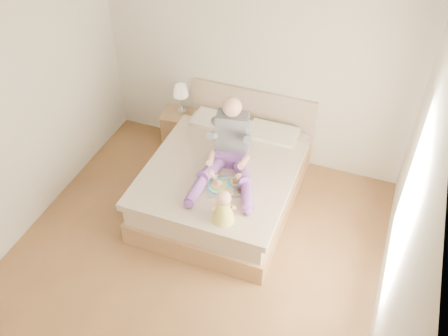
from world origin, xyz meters
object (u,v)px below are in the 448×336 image
(nightstand, at_px, (179,129))
(tray, at_px, (226,185))
(adult, at_px, (229,151))
(bed, at_px, (226,178))
(baby, at_px, (223,208))

(nightstand, xyz_separation_m, tray, (1.17, -1.22, 0.38))
(adult, bearing_deg, tray, -85.63)
(nightstand, xyz_separation_m, adult, (1.09, -0.92, 0.62))
(bed, bearing_deg, adult, -53.86)
(bed, height_order, nightstand, bed)
(baby, bearing_deg, tray, 83.04)
(bed, height_order, baby, baby)
(bed, distance_m, baby, 1.06)
(bed, distance_m, tray, 0.56)
(tray, distance_m, baby, 0.51)
(adult, relative_size, tray, 2.15)
(bed, relative_size, baby, 5.51)
(adult, xyz_separation_m, tray, (0.08, -0.31, -0.23))
(tray, height_order, baby, baby)
(bed, xyz_separation_m, nightstand, (-1.00, 0.80, -0.06))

